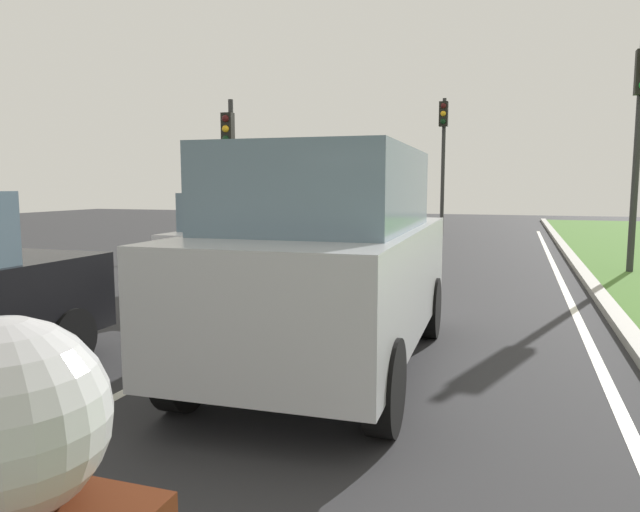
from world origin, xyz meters
TOP-DOWN VIEW (x-y plane):
  - ground_plane at (0.00, 14.00)m, footprint 60.00×60.00m
  - lane_line_center at (-0.70, 14.00)m, footprint 0.12×32.00m
  - lane_line_right_edge at (3.60, 14.00)m, footprint 0.12×32.00m
  - curb_right at (4.10, 14.00)m, footprint 0.24×48.00m
  - car_suv_ahead at (0.88, 9.53)m, footprint 2.07×4.55m
  - car_hatchback_far at (-2.22, 13.87)m, footprint 1.81×3.74m
  - traffic_light_near_right at (5.07, 17.74)m, footprint 0.32×0.50m
  - traffic_light_overhead_left at (-5.04, 18.93)m, footprint 0.32×0.50m
  - traffic_light_far_median at (0.01, 26.41)m, footprint 0.32×0.50m

SIDE VIEW (x-z plane):
  - ground_plane at x=0.00m, z-range 0.00..0.00m
  - lane_line_center at x=-0.70m, z-range 0.00..0.01m
  - lane_line_right_edge at x=3.60m, z-range 0.00..0.01m
  - curb_right at x=4.10m, z-range 0.00..0.12m
  - car_hatchback_far at x=-2.22m, z-range -0.01..1.77m
  - car_suv_ahead at x=0.88m, z-range 0.03..2.31m
  - traffic_light_overhead_left at x=-5.04m, z-range 0.69..5.00m
  - traffic_light_near_right at x=5.07m, z-range 0.84..5.83m
  - traffic_light_far_median at x=0.01m, z-range 0.95..6.08m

